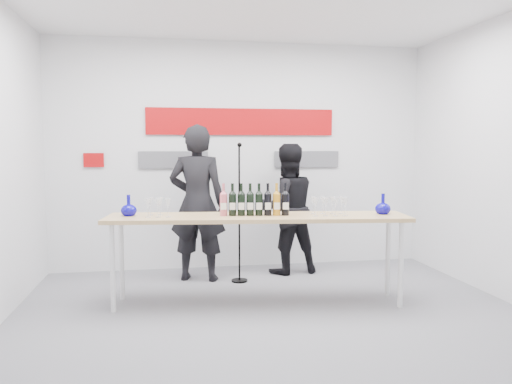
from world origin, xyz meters
The scene contains 12 objects.
ground centered at (0.00, 0.00, 0.00)m, with size 5.00×5.00×0.00m, color slate.
back_wall centered at (0.00, 2.00, 1.50)m, with size 5.00×0.04×3.00m, color silver.
signage centered at (-0.06, 1.97, 1.81)m, with size 3.38×0.02×0.79m.
tasting_table centered at (-0.08, 0.34, 0.85)m, with size 3.11×0.98×0.92m.
wine_bottles centered at (-0.11, 0.34, 1.08)m, with size 0.71×0.16×0.33m.
decanter_left centered at (-1.37, 0.54, 1.03)m, with size 0.16×0.16×0.21m, color #0D0894, non-canonical shape.
decanter_right centered at (1.23, 0.22, 1.03)m, with size 0.16×0.16×0.21m, color #0D0894, non-canonical shape.
glasses_left centered at (-1.09, 0.45, 1.01)m, with size 0.26×0.25×0.18m.
glasses_right centered at (0.65, 0.25, 1.01)m, with size 0.38×0.26×0.18m.
presenter_left centered at (-0.63, 1.38, 0.94)m, with size 0.69×0.45×1.88m, color black.
presenter_right centered at (0.52, 1.54, 0.83)m, with size 0.81×0.63×1.66m, color black.
mic_stand centered at (-0.14, 1.20, 0.51)m, with size 0.19×0.19×1.67m.
Camera 1 is at (-0.97, -4.63, 1.61)m, focal length 35.00 mm.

